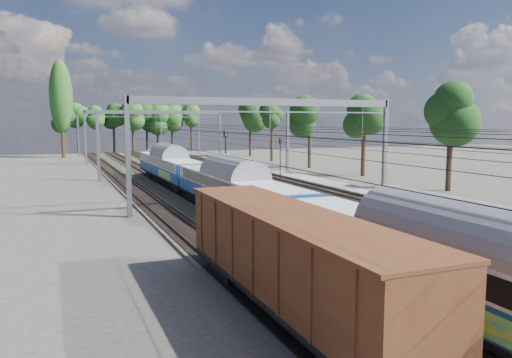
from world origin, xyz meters
name	(u,v)px	position (x,y,z in m)	size (l,w,h in m)	color
track_bed	(215,185)	(0.00, 45.00, 0.10)	(21.00, 130.00, 0.34)	#47423A
platform	(472,216)	(12.00, 20.00, 0.15)	(3.00, 70.00, 0.30)	gray
catenary	(198,127)	(0.33, 52.69, 6.40)	(25.65, 130.00, 9.00)	slate
tree_belt	(169,117)	(5.87, 94.18, 8.10)	(38.63, 99.77, 11.50)	black
poplar	(61,97)	(-14.50, 98.00, 11.89)	(4.40, 4.40, 19.04)	black
emu_train	(235,184)	(-4.50, 26.01, 2.64)	(3.07, 64.88, 4.49)	black
freight_boxcar	(290,256)	(-9.00, 8.00, 2.31)	(3.05, 14.71, 3.79)	black
worker	(165,158)	(1.78, 79.49, 0.80)	(0.59, 0.39, 1.61)	black
signal_near	(226,152)	(0.60, 43.03, 3.92)	(0.42, 0.39, 6.19)	black
signal_far	(280,154)	(8.23, 45.52, 3.28)	(0.37, 0.34, 5.19)	black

